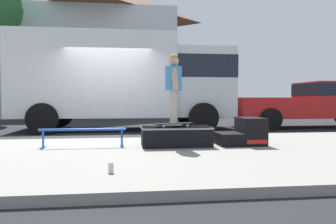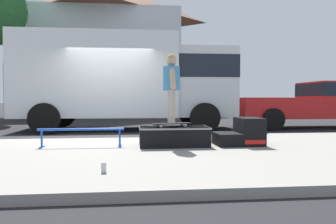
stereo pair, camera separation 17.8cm
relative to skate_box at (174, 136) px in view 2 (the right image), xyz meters
The scene contains 11 objects.
ground_plane 2.91m from the skate_box, 119.91° to the left, with size 140.00×140.00×0.00m, color black.
sidewalk_slab 1.55m from the skate_box, 161.05° to the right, with size 50.00×5.00×0.12m, color gray.
skate_box is the anchor object (origin of this frame).
kicker_ramp 1.35m from the skate_box, ahead, with size 0.89×0.66×0.53m.
grind_rail 1.74m from the skate_box, behind, with size 1.59×0.28×0.35m.
skateboard 0.23m from the skate_box, 151.36° to the left, with size 0.80×0.41×0.07m.
skater_kid 1.01m from the skate_box, 151.36° to the left, with size 0.32×0.68×1.31m.
soda_can 2.43m from the skate_box, 117.62° to the right, with size 0.07×0.07×0.13m.
box_truck 4.99m from the skate_box, 101.30° to the left, with size 6.91×2.63×3.05m.
pickup_truck_red 7.53m from the skate_box, 39.49° to the left, with size 5.70×2.09×1.61m.
house_behind 15.77m from the skate_box, 100.19° to the left, with size 9.54×8.23×8.40m.
Camera 2 is at (0.68, -8.66, 1.02)m, focal length 34.96 mm.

